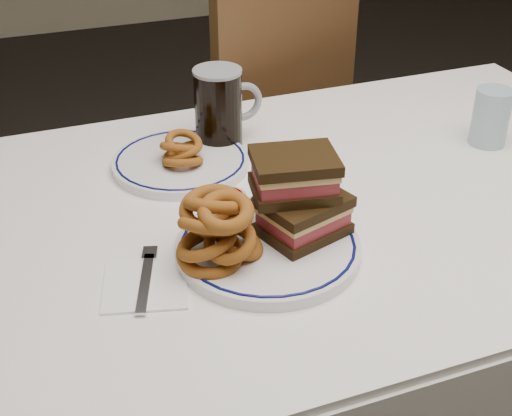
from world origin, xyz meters
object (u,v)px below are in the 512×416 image
object	(u,v)px
beer_mug	(220,107)
far_plate	(181,162)
reuben_sandwich	(299,195)
main_plate	(268,247)
chair_far	(256,127)

from	to	relation	value
beer_mug	far_plate	bearing A→B (deg)	-147.78
reuben_sandwich	beer_mug	xyz separation A→B (m)	(-0.00, 0.36, -0.00)
beer_mug	far_plate	size ratio (longest dim) A/B	0.61
main_plate	far_plate	size ratio (longest dim) A/B	1.12
chair_far	reuben_sandwich	size ratio (longest dim) A/B	6.38
chair_far	reuben_sandwich	distance (m)	0.93
reuben_sandwich	far_plate	xyz separation A→B (m)	(-0.10, 0.30, -0.07)
beer_mug	far_plate	distance (m)	0.13
chair_far	reuben_sandwich	bearing A→B (deg)	-106.68
main_plate	reuben_sandwich	distance (m)	0.09
chair_far	beer_mug	bearing A→B (deg)	-118.01
beer_mug	reuben_sandwich	bearing A→B (deg)	-89.30
chair_far	far_plate	world-z (taller)	chair_far
main_plate	far_plate	bearing A→B (deg)	98.71
main_plate	reuben_sandwich	size ratio (longest dim) A/B	1.82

